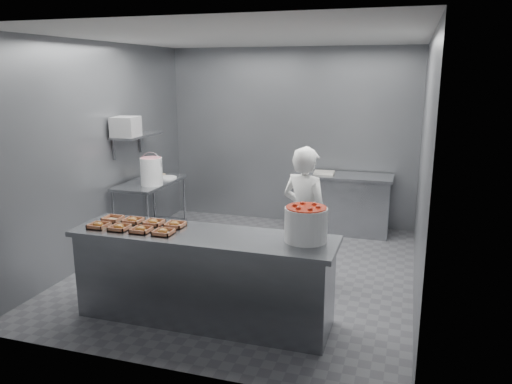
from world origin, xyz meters
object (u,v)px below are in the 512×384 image
(prep_table, at_px, (151,202))
(strawberry_tub, at_px, (306,223))
(back_counter, at_px, (341,203))
(tray_4, at_px, (113,219))
(service_counter, at_px, (204,277))
(tray_0, at_px, (99,225))
(tray_7, at_px, (175,224))
(worker, at_px, (305,217))
(tray_2, at_px, (141,230))
(tray_1, at_px, (120,227))
(glaze_bucket, at_px, (151,171))
(tray_5, at_px, (133,220))
(appliance, at_px, (126,127))
(tray_3, at_px, (163,232))
(tray_6, at_px, (154,222))

(prep_table, distance_m, strawberry_tub, 3.26)
(back_counter, xyz_separation_m, tray_4, (-1.97, -3.13, 0.47))
(service_counter, relative_size, back_counter, 1.73)
(prep_table, height_order, tray_0, tray_0)
(back_counter, xyz_separation_m, tray_7, (-1.25, -3.13, 0.47))
(prep_table, relative_size, worker, 0.74)
(tray_7, bearing_deg, tray_2, -133.96)
(prep_table, relative_size, tray_1, 6.40)
(strawberry_tub, xyz_separation_m, glaze_bucket, (-2.50, 1.67, 0.03))
(service_counter, bearing_deg, tray_2, -168.16)
(tray_0, distance_m, tray_2, 0.48)
(tray_2, bearing_deg, back_counter, 66.12)
(tray_5, bearing_deg, tray_0, -133.96)
(service_counter, relative_size, tray_5, 13.88)
(tray_4, height_order, appliance, appliance)
(tray_4, distance_m, strawberry_tub, 2.07)
(tray_4, xyz_separation_m, glaze_bucket, (-0.44, 1.63, 0.18))
(tray_2, xyz_separation_m, tray_3, (0.24, 0.00, 0.00))
(tray_1, xyz_separation_m, tray_4, (-0.24, 0.25, -0.00))
(back_counter, relative_size, tray_3, 8.01)
(tray_1, bearing_deg, service_counter, 8.49)
(service_counter, relative_size, worker, 1.60)
(tray_7, relative_size, strawberry_tub, 0.48)
(service_counter, distance_m, tray_5, 0.96)
(strawberry_tub, bearing_deg, back_counter, 91.63)
(tray_3, bearing_deg, service_counter, 19.38)
(prep_table, relative_size, tray_6, 6.40)
(tray_1, xyz_separation_m, tray_7, (0.48, 0.25, 0.00))
(tray_1, xyz_separation_m, tray_2, (0.24, 0.00, 0.00))
(tray_6, xyz_separation_m, glaze_bucket, (-0.92, 1.63, 0.18))
(tray_4, bearing_deg, tray_1, -46.41)
(tray_3, xyz_separation_m, appliance, (-1.47, 1.80, 0.78))
(service_counter, distance_m, tray_0, 1.18)
(tray_7, bearing_deg, back_counter, 68.14)
(prep_table, relative_size, tray_4, 6.40)
(tray_5, bearing_deg, tray_1, -90.00)
(tray_0, distance_m, tray_6, 0.54)
(tray_6, distance_m, appliance, 2.13)
(service_counter, xyz_separation_m, tray_0, (-1.07, -0.12, 0.47))
(tray_2, distance_m, tray_5, 0.35)
(tray_6, distance_m, strawberry_tub, 1.59)
(tray_1, distance_m, tray_2, 0.24)
(tray_5, relative_size, tray_7, 1.00)
(prep_table, xyz_separation_m, tray_0, (0.58, -2.07, 0.33))
(service_counter, bearing_deg, prep_table, 130.24)
(tray_2, distance_m, tray_4, 0.54)
(tray_6, bearing_deg, worker, 36.81)
(back_counter, xyz_separation_m, tray_1, (-1.73, -3.37, 0.47))
(back_counter, height_order, strawberry_tub, strawberry_tub)
(back_counter, distance_m, tray_3, 3.63)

